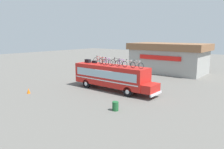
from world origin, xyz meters
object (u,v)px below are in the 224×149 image
Objects in this scene: rooftop_bicycle_4 at (116,62)px; rooftop_bicycle_7 at (137,65)px; luggage_bag_2 at (94,62)px; rooftop_bicycle_5 at (121,63)px; rooftop_bicycle_6 at (129,64)px; rooftop_bicycle_2 at (104,61)px; rooftop_bicycle_3 at (107,62)px; luggage_bag_1 at (88,61)px; traffic_cone at (29,91)px; rooftop_bicycle_1 at (99,60)px; bus at (112,76)px; trash_bin at (115,106)px.

rooftop_bicycle_4 is 2.98m from rooftop_bicycle_7.
luggage_bag_2 is 0.34× the size of rooftop_bicycle_5.
rooftop_bicycle_2 is at bearing 175.71° from rooftop_bicycle_6.
rooftop_bicycle_2 is 1.00× the size of rooftop_bicycle_3.
luggage_bag_1 is 0.42× the size of rooftop_bicycle_2.
rooftop_bicycle_5 is 2.85× the size of traffic_cone.
rooftop_bicycle_2 is at bearing -10.92° from rooftop_bicycle_1.
rooftop_bicycle_6 is at bearing 5.88° from rooftop_bicycle_5.
bus is 6.53× the size of rooftop_bicycle_2.
rooftop_bicycle_2 is 3.84m from rooftop_bicycle_6.
bus reaches higher than traffic_cone.
rooftop_bicycle_4 is at bearing -4.30° from rooftop_bicycle_1.
rooftop_bicycle_1 reaches higher than rooftop_bicycle_3.
luggage_bag_2 is (0.86, 0.29, -0.07)m from luggage_bag_1.
rooftop_bicycle_4 is at bearing 45.91° from traffic_cone.
rooftop_bicycle_6 is at bearing -4.89° from luggage_bag_2.
trash_bin is at bearing -31.74° from luggage_bag_1.
luggage_bag_1 is at bearing 148.26° from trash_bin.
rooftop_bicycle_1 is at bearing 175.70° from rooftop_bicycle_4.
rooftop_bicycle_6 is 1.05× the size of rooftop_bicycle_7.
bus is 6.38× the size of rooftop_bicycle_1.
rooftop_bicycle_5 is 1.01× the size of rooftop_bicycle_7.
luggage_bag_1 reaches higher than traffic_cone.
trash_bin is at bearing -58.00° from rooftop_bicycle_5.
rooftop_bicycle_7 is 2.82× the size of traffic_cone.
rooftop_bicycle_2 is 4.89m from rooftop_bicycle_7.
luggage_bag_1 reaches higher than bus.
luggage_bag_1 is at bearing 173.66° from rooftop_bicycle_3.
rooftop_bicycle_4 is 2.88× the size of traffic_cone.
luggage_bag_1 is 0.42× the size of rooftop_bicycle_3.
rooftop_bicycle_3 is 0.99× the size of rooftop_bicycle_4.
rooftop_bicycle_4 is at bearing 0.95° from luggage_bag_1.
rooftop_bicycle_2 is 8.61m from trash_bin.
luggage_bag_2 is 0.34× the size of rooftop_bicycle_4.
rooftop_bicycle_2 reaches higher than luggage_bag_2.
luggage_bag_1 is at bearing 176.97° from rooftop_bicycle_5.
traffic_cone is at bearing -134.09° from rooftop_bicycle_4.
rooftop_bicycle_6 is 11.50m from traffic_cone.
rooftop_bicycle_1 is 1.03× the size of rooftop_bicycle_7.
rooftop_bicycle_3 is at bearing -14.18° from luggage_bag_2.
bus is 1.71m from rooftop_bicycle_4.
trash_bin is at bearing -38.63° from rooftop_bicycle_1.
luggage_bag_2 is 2.80m from rooftop_bicycle_3.
bus is 2.91m from rooftop_bicycle_1.
rooftop_bicycle_1 is at bearing 160.88° from rooftop_bicycle_3.
trash_bin is 11.07m from traffic_cone.
rooftop_bicycle_1 is at bearing 174.29° from rooftop_bicycle_6.
rooftop_bicycle_5 is 6.62m from trash_bin.
luggage_bag_1 is 1.21× the size of luggage_bag_2.
bus is at bearing 176.71° from rooftop_bicycle_7.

